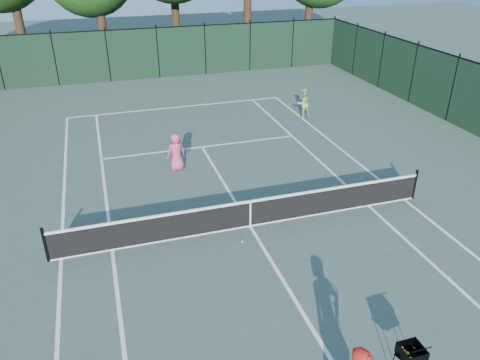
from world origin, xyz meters
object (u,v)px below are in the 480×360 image
object	(u,v)px
ball_hopper	(412,353)
loose_ball_midcourt	(242,241)
player_green	(303,103)
player_pink	(176,152)

from	to	relation	value
ball_hopper	loose_ball_midcourt	xyz separation A→B (m)	(-1.69, 5.47, -0.69)
player_green	loose_ball_midcourt	world-z (taller)	player_green
loose_ball_midcourt	ball_hopper	bearing A→B (deg)	-72.85
player_pink	loose_ball_midcourt	size ratio (longest dim) A/B	21.39
player_pink	ball_hopper	bearing A→B (deg)	90.68
player_pink	loose_ball_midcourt	world-z (taller)	player_pink
player_pink	player_green	xyz separation A→B (m)	(6.93, 3.87, 0.00)
ball_hopper	player_green	bearing A→B (deg)	55.70
player_pink	ball_hopper	distance (m)	11.12
player_green	loose_ball_midcourt	distance (m)	11.03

